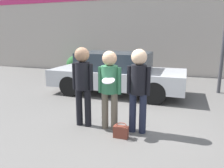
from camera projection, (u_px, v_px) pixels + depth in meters
name	position (u px, v px, depth m)	size (l,w,h in m)	color
ground_plane	(125.00, 127.00, 5.00)	(56.00, 56.00, 0.00)	#5B5956
storefront_building	(163.00, 34.00, 11.18)	(24.00, 0.22, 4.22)	#B2A89E
person_left	(83.00, 80.00, 4.89)	(0.50, 0.33, 1.81)	black
person_middle_with_frisbee	(110.00, 83.00, 4.72)	(0.53, 0.56, 1.75)	#665B4C
person_right	(138.00, 84.00, 4.53)	(0.49, 0.32, 1.80)	#1E2338
parked_car_near	(117.00, 73.00, 7.79)	(4.67, 1.97, 1.47)	#B7BABF
shrub	(75.00, 64.00, 12.45)	(0.92, 0.92, 0.92)	#285B2D
handbag	(121.00, 131.00, 4.48)	(0.30, 0.23, 0.29)	brown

